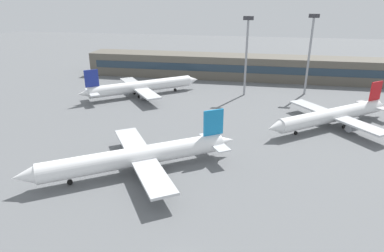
% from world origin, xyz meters
% --- Properties ---
extents(ground_plane, '(400.00, 400.00, 0.00)m').
position_xyz_m(ground_plane, '(0.00, 40.00, 0.00)').
color(ground_plane, slate).
extents(terminal_building, '(118.45, 12.13, 9.00)m').
position_xyz_m(terminal_building, '(0.00, 101.58, 4.50)').
color(terminal_building, '#5B564C').
rests_on(terminal_building, ground_plane).
extents(airplane_near, '(36.83, 26.99, 10.38)m').
position_xyz_m(airplane_near, '(-13.97, 22.17, 3.17)').
color(airplane_near, white).
rests_on(airplane_near, ground_plane).
extents(airplane_mid, '(33.74, 27.84, 9.99)m').
position_xyz_m(airplane_mid, '(26.96, 53.38, 3.05)').
color(airplane_mid, silver).
rests_on(airplane_mid, ground_plane).
extents(airplane_far, '(34.48, 28.53, 10.22)m').
position_xyz_m(airplane_far, '(-28.81, 71.39, 3.12)').
color(airplane_far, white).
rests_on(airplane_far, ground_plane).
extents(floodlight_tower_west, '(3.20, 0.80, 25.14)m').
position_xyz_m(floodlight_tower_west, '(4.21, 78.35, 14.58)').
color(floodlight_tower_west, gray).
rests_on(floodlight_tower_west, ground_plane).
extents(floodlight_tower_east, '(3.20, 0.80, 25.76)m').
position_xyz_m(floodlight_tower_east, '(24.17, 82.86, 14.90)').
color(floodlight_tower_east, gray).
rests_on(floodlight_tower_east, ground_plane).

